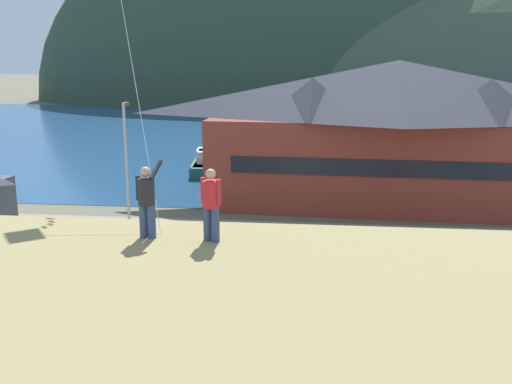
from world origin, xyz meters
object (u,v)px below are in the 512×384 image
at_px(wharf_dock, 247,169).
at_px(moored_boat_inner_slip, 208,163).
at_px(person_companion, 211,203).
at_px(person_kite_flyer, 147,199).
at_px(parked_car_corner_spot, 425,256).
at_px(parked_car_mid_row_center, 343,309).
at_px(parked_car_back_row_right, 202,249).
at_px(parked_car_front_row_end, 104,291).
at_px(parking_light_pole, 127,163).
at_px(harbor_lodge, 396,130).
at_px(moored_boat_wharfside, 208,165).
at_px(moored_boat_outer_mooring, 283,164).

relative_size(wharf_dock, moored_boat_inner_slip, 1.21).
height_order(moored_boat_inner_slip, person_companion, person_companion).
xyz_separation_m(wharf_dock, person_kite_flyer, (2.46, -39.15, 6.79)).
height_order(parked_car_corner_spot, parked_car_mid_row_center, same).
height_order(wharf_dock, person_companion, person_companion).
height_order(parked_car_back_row_right, parked_car_front_row_end, same).
bearing_deg(parked_car_mid_row_center, parking_light_pole, 137.76).
xyz_separation_m(harbor_lodge, parked_car_front_row_end, (-13.96, -20.08, -4.32)).
height_order(parked_car_corner_spot, parking_light_pole, parking_light_pole).
height_order(moored_boat_wharfside, moored_boat_inner_slip, same).
bearing_deg(harbor_lodge, person_kite_flyer, -108.19).
relative_size(wharf_dock, person_kite_flyer, 5.52).
height_order(harbor_lodge, parked_car_front_row_end, harbor_lodge).
relative_size(parked_car_corner_spot, parked_car_mid_row_center, 1.00).
xyz_separation_m(harbor_lodge, person_companion, (-7.82, -28.70, 1.74)).
distance_m(harbor_lodge, moored_boat_outer_mooring, 15.06).
height_order(person_kite_flyer, person_companion, person_kite_flyer).
relative_size(moored_boat_wharfside, parked_car_corner_spot, 1.73).
xyz_separation_m(wharf_dock, moored_boat_outer_mooring, (3.29, 0.91, 0.37)).
bearing_deg(moored_boat_outer_mooring, moored_boat_wharfside, -168.51).
distance_m(harbor_lodge, wharf_dock, 16.65).
relative_size(parked_car_corner_spot, person_kite_flyer, 2.29).
relative_size(harbor_lodge, parked_car_front_row_end, 6.59).
distance_m(parking_light_pole, person_kite_flyer, 19.91).
bearing_deg(harbor_lodge, parking_light_pole, -148.12).
distance_m(parked_car_corner_spot, person_companion, 17.50).
bearing_deg(person_kite_flyer, moored_boat_wharfside, 98.73).
height_order(moored_boat_wharfside, person_kite_flyer, person_kite_flyer).
relative_size(harbor_lodge, parked_car_mid_row_center, 6.48).
distance_m(wharf_dock, moored_boat_wharfside, 3.53).
relative_size(moored_boat_inner_slip, parked_car_mid_row_center, 1.98).
xyz_separation_m(wharf_dock, person_companion, (4.04, -39.25, 6.78)).
distance_m(harbor_lodge, parked_car_back_row_right, 18.60).
xyz_separation_m(parked_car_front_row_end, person_kite_flyer, (4.57, -8.51, 6.08)).
height_order(moored_boat_outer_mooring, parked_car_corner_spot, moored_boat_outer_mooring).
bearing_deg(parked_car_front_row_end, parked_car_mid_row_center, -4.26).
xyz_separation_m(harbor_lodge, parked_car_corner_spot, (-0.14, -14.18, -4.32)).
height_order(moored_boat_outer_mooring, parked_car_front_row_end, moored_boat_outer_mooring).
relative_size(wharf_dock, moored_boat_wharfside, 1.40).
relative_size(wharf_dock, person_companion, 5.89).
distance_m(parked_car_back_row_right, parked_car_mid_row_center, 9.32).
relative_size(wharf_dock, parked_car_front_row_end, 2.44).
relative_size(parked_car_back_row_right, parked_car_mid_row_center, 0.99).
bearing_deg(parked_car_front_row_end, person_kite_flyer, -61.79).
bearing_deg(parked_car_back_row_right, moored_boat_wharfside, 100.03).
bearing_deg(parking_light_pole, parked_car_corner_spot, -14.54).
bearing_deg(wharf_dock, parked_car_corner_spot, -64.66).
xyz_separation_m(parked_car_mid_row_center, person_kite_flyer, (-5.12, -7.79, 6.08)).
relative_size(moored_boat_outer_mooring, parked_car_mid_row_center, 1.45).
height_order(wharf_dock, parked_car_front_row_end, parked_car_front_row_end).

